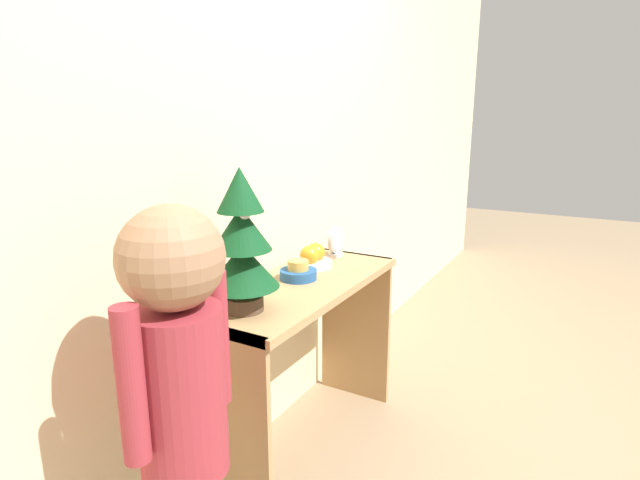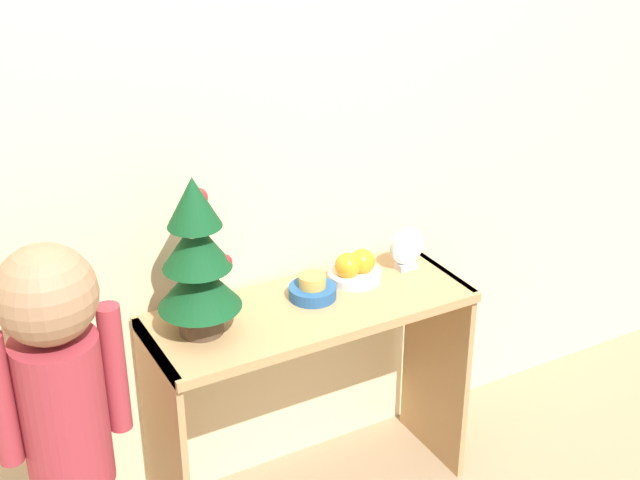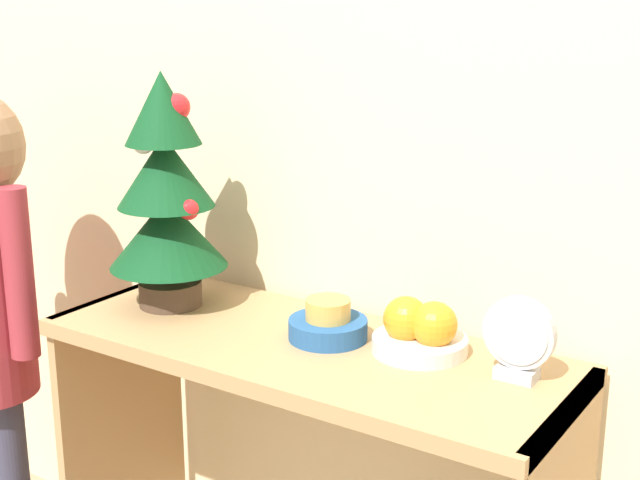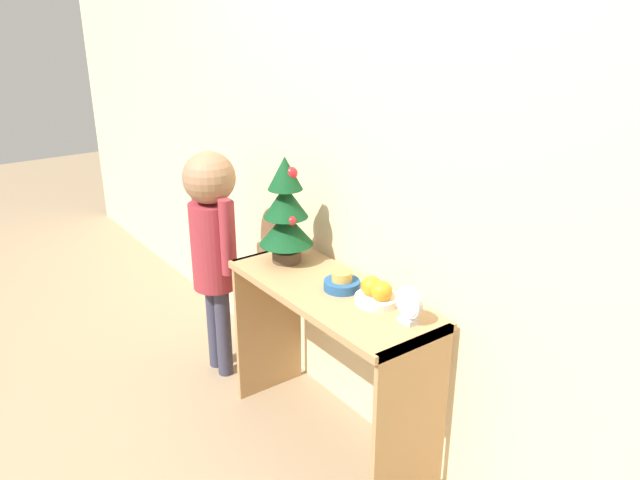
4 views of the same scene
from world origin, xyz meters
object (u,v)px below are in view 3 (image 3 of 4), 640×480
fruit_bowl (420,331)px  singing_bowl (328,324)px  mini_tree (166,193)px  desk_clock (519,339)px

fruit_bowl → singing_bowl: size_ratio=1.17×
mini_tree → desk_clock: (0.71, 0.04, -0.16)m
singing_bowl → mini_tree: bearing=-176.8°
singing_bowl → desk_clock: size_ratio=1.02×
singing_bowl → desk_clock: (0.35, 0.02, 0.04)m
mini_tree → fruit_bowl: size_ratio=2.78×
singing_bowl → desk_clock: desk_clock is taller
mini_tree → desk_clock: mini_tree is taller
fruit_bowl → singing_bowl: (-0.17, -0.03, -0.01)m
fruit_bowl → mini_tree: bearing=-174.2°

